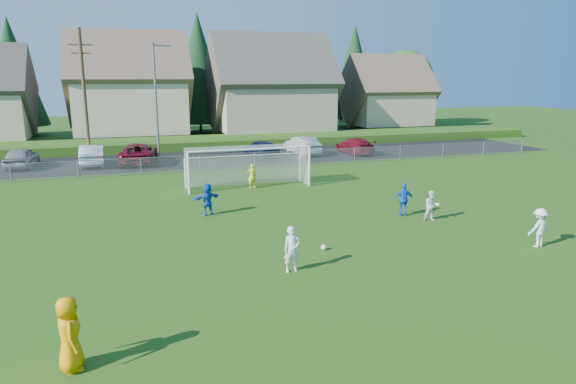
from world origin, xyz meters
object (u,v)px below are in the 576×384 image
Objects in this scene: player_white_b at (432,206)px; car_g at (355,146)px; car_b at (92,155)px; car_c at (138,153)px; car_f at (302,145)px; player_white_c at (539,228)px; soccer_ball at (324,247)px; soccer_goal at (247,160)px; player_blue_a at (404,200)px; goalkeeper at (252,176)px; car_a at (21,157)px; car_e at (261,149)px; player_white_a at (292,249)px; player_blue_b at (207,199)px; referee at (69,334)px.

player_white_b is 0.31× the size of car_g.
car_c is (3.34, -0.19, 0.00)m from car_b.
car_f is 1.00× the size of car_g.
car_c is (-14.29, 25.44, 0.01)m from player_white_c.
car_c reaches higher than player_white_b.
car_b is at bearing -59.70° from player_white_c.
soccer_goal reaches higher than soccer_ball.
player_blue_a is 9.93m from goalkeeper.
car_g is 15.97m from soccer_goal.
car_a is 0.99× the size of car_e.
player_white_c is (8.23, -2.25, 0.67)m from soccer_ball.
car_f is at bearing -78.50° from player_blue_a.
car_a is at bearing -53.51° from player_white_c.
car_e is 11.11m from soccer_goal.
car_b is at bearing 144.26° from player_white_b.
goalkeeper is at bearing 81.08° from player_white_a.
player_white_c is 14.63m from player_blue_b.
car_f is at bearing -14.13° from car_g.
player_blue_a reaches higher than player_blue_b.
player_white_b is 21.43m from car_f.
car_c is at bearing 98.91° from player_white_a.
car_c is 9.69m from car_e.
car_a is 26.37m from car_g.
soccer_ball is at bearing 42.13° from player_white_a.
player_blue_b is at bearing -120.32° from soccer_goal.
soccer_ball is 24.91m from car_f.
player_blue_b is (-11.69, 8.79, 0.01)m from player_white_c.
soccer_ball is at bearing -19.49° from player_white_c.
soccer_goal reaches higher than car_e.
car_b reaches higher than car_f.
car_b is at bearing -2.65° from car_f.
goalkeeper reaches higher than soccer_ball.
referee is 17.27m from player_white_c.
referee is 19.76m from goalkeeper.
soccer_goal is (-6.42, 10.00, 0.91)m from player_white_b.
referee is 0.40× the size of car_a.
player_blue_a is at bearing 141.49° from player_blue_b.
player_blue_b is at bearing 59.87° from goalkeeper.
player_blue_a is (-2.70, 5.71, 0.02)m from player_white_c.
player_white_a is at bearing -137.29° from soccer_ball.
referee is 29.25m from car_c.
car_c is (8.26, -0.77, 0.03)m from car_a.
soccer_ball is at bearing 125.91° from car_a.
referee reaches higher than car_e.
player_white_c reaches higher than soccer_ball.
car_b is at bearing 106.06° from player_white_a.
soccer_ball is at bearing -89.66° from soccer_goal.
player_white_c is 0.35× the size of car_a.
referee is 0.38× the size of car_g.
car_b is 0.84× the size of car_c.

